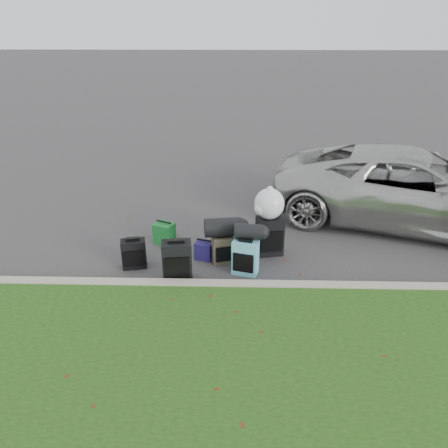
{
  "coord_description": "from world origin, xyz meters",
  "views": [
    {
      "loc": [
        0.08,
        -6.51,
        3.68
      ],
      "look_at": [
        -0.1,
        0.2,
        0.55
      ],
      "focal_mm": 35.0,
      "sensor_mm": 36.0,
      "label": 1
    }
  ],
  "objects_px": {
    "suitcase_small_black": "(134,254)",
    "suitcase_large_black_left": "(177,261)",
    "suitcase_large_black_right": "(270,236)",
    "tote_navy": "(204,250)",
    "suitcase_teal": "(245,257)",
    "tote_green": "(164,233)",
    "suv": "(412,188)",
    "suitcase_olive": "(223,250)"
  },
  "relations": [
    {
      "from": "suitcase_olive",
      "to": "suitcase_teal",
      "type": "xyz_separation_m",
      "value": [
        0.37,
        -0.34,
        0.05
      ]
    },
    {
      "from": "suitcase_olive",
      "to": "tote_navy",
      "type": "xyz_separation_m",
      "value": [
        -0.32,
        0.12,
        -0.08
      ]
    },
    {
      "from": "suitcase_olive",
      "to": "tote_green",
      "type": "bearing_deg",
      "value": 131.85
    },
    {
      "from": "suitcase_large_black_left",
      "to": "suitcase_teal",
      "type": "bearing_deg",
      "value": 4.01
    },
    {
      "from": "suitcase_large_black_left",
      "to": "suitcase_large_black_right",
      "type": "distance_m",
      "value": 1.72
    },
    {
      "from": "suv",
      "to": "suitcase_teal",
      "type": "bearing_deg",
      "value": 141.49
    },
    {
      "from": "suitcase_small_black",
      "to": "suitcase_large_black_right",
      "type": "distance_m",
      "value": 2.29
    },
    {
      "from": "suv",
      "to": "suitcase_large_black_right",
      "type": "height_order",
      "value": "suv"
    },
    {
      "from": "suitcase_large_black_left",
      "to": "suitcase_olive",
      "type": "bearing_deg",
      "value": 31.57
    },
    {
      "from": "suitcase_olive",
      "to": "suitcase_teal",
      "type": "height_order",
      "value": "suitcase_teal"
    },
    {
      "from": "suv",
      "to": "suitcase_olive",
      "type": "xyz_separation_m",
      "value": [
        -3.65,
        -1.72,
        -0.49
      ]
    },
    {
      "from": "suitcase_small_black",
      "to": "tote_green",
      "type": "xyz_separation_m",
      "value": [
        0.36,
        0.87,
        -0.05
      ]
    },
    {
      "from": "suv",
      "to": "suitcase_teal",
      "type": "height_order",
      "value": "suv"
    },
    {
      "from": "suv",
      "to": "suitcase_teal",
      "type": "relative_size",
      "value": 9.2
    },
    {
      "from": "suv",
      "to": "suitcase_large_black_left",
      "type": "height_order",
      "value": "suv"
    },
    {
      "from": "suitcase_large_black_left",
      "to": "tote_green",
      "type": "xyz_separation_m",
      "value": [
        -0.39,
        1.23,
        -0.13
      ]
    },
    {
      "from": "suitcase_small_black",
      "to": "suitcase_olive",
      "type": "distance_m",
      "value": 1.45
    },
    {
      "from": "suitcase_teal",
      "to": "suv",
      "type": "bearing_deg",
      "value": 47.68
    },
    {
      "from": "suitcase_teal",
      "to": "tote_green",
      "type": "bearing_deg",
      "value": 160.29
    },
    {
      "from": "suitcase_small_black",
      "to": "suitcase_olive",
      "type": "height_order",
      "value": "suitcase_small_black"
    },
    {
      "from": "suv",
      "to": "suitcase_teal",
      "type": "xyz_separation_m",
      "value": [
        -3.28,
        -2.06,
        -0.44
      ]
    },
    {
      "from": "suitcase_large_black_left",
      "to": "tote_navy",
      "type": "relative_size",
      "value": 2.1
    },
    {
      "from": "suv",
      "to": "suitcase_small_black",
      "type": "xyz_separation_m",
      "value": [
        -5.09,
        -1.92,
        -0.48
      ]
    },
    {
      "from": "suitcase_small_black",
      "to": "suitcase_large_black_right",
      "type": "xyz_separation_m",
      "value": [
        2.23,
        0.51,
        0.1
      ]
    },
    {
      "from": "suv",
      "to": "suitcase_small_black",
      "type": "bearing_deg",
      "value": 129.96
    },
    {
      "from": "suitcase_small_black",
      "to": "suitcase_large_black_left",
      "type": "relative_size",
      "value": 0.75
    },
    {
      "from": "suitcase_large_black_left",
      "to": "tote_green",
      "type": "bearing_deg",
      "value": 100.22
    },
    {
      "from": "suv",
      "to": "tote_navy",
      "type": "height_order",
      "value": "suv"
    },
    {
      "from": "suitcase_small_black",
      "to": "suv",
      "type": "bearing_deg",
      "value": 8.57
    },
    {
      "from": "suitcase_large_black_left",
      "to": "suitcase_olive",
      "type": "xyz_separation_m",
      "value": [
        0.68,
        0.55,
        -0.09
      ]
    },
    {
      "from": "suitcase_teal",
      "to": "tote_green",
      "type": "xyz_separation_m",
      "value": [
        -1.45,
        1.02,
        -0.09
      ]
    },
    {
      "from": "suv",
      "to": "tote_navy",
      "type": "bearing_deg",
      "value": 131.35
    },
    {
      "from": "suitcase_large_black_left",
      "to": "tote_navy",
      "type": "distance_m",
      "value": 0.79
    },
    {
      "from": "suv",
      "to": "suitcase_large_black_left",
      "type": "xyz_separation_m",
      "value": [
        -4.33,
        -2.28,
        -0.4
      ]
    },
    {
      "from": "suv",
      "to": "suitcase_small_black",
      "type": "height_order",
      "value": "suv"
    },
    {
      "from": "suitcase_large_black_left",
      "to": "suitcase_olive",
      "type": "relative_size",
      "value": 1.38
    },
    {
      "from": "suitcase_small_black",
      "to": "tote_navy",
      "type": "bearing_deg",
      "value": 3.49
    },
    {
      "from": "suitcase_small_black",
      "to": "tote_green",
      "type": "height_order",
      "value": "suitcase_small_black"
    },
    {
      "from": "suitcase_small_black",
      "to": "tote_navy",
      "type": "height_order",
      "value": "suitcase_small_black"
    },
    {
      "from": "suv",
      "to": "suitcase_olive",
      "type": "height_order",
      "value": "suv"
    },
    {
      "from": "suitcase_olive",
      "to": "suitcase_teal",
      "type": "bearing_deg",
      "value": -58.51
    },
    {
      "from": "suitcase_olive",
      "to": "suitcase_large_black_right",
      "type": "xyz_separation_m",
      "value": [
        0.8,
        0.32,
        0.11
      ]
    }
  ]
}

